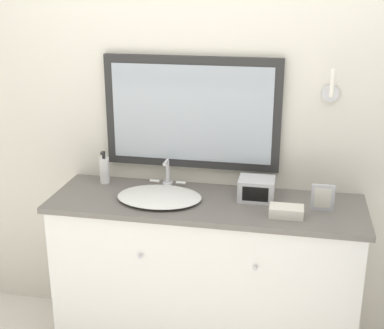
# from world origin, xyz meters

# --- Properties ---
(wall_back) EXTENTS (8.00, 0.18, 2.55)m
(wall_back) POSITION_xyz_m (-0.00, 0.58, 1.28)
(wall_back) COLOR silver
(wall_back) RESTS_ON ground_plane
(vanity_counter) EXTENTS (1.66, 0.53, 0.90)m
(vanity_counter) POSITION_xyz_m (0.00, 0.29, 0.45)
(vanity_counter) COLOR white
(vanity_counter) RESTS_ON ground_plane
(sink_basin) EXTENTS (0.45, 0.39, 0.17)m
(sink_basin) POSITION_xyz_m (-0.24, 0.27, 0.92)
(sink_basin) COLOR white
(sink_basin) RESTS_ON vanity_counter
(soap_bottle) EXTENTS (0.06, 0.06, 0.19)m
(soap_bottle) POSITION_xyz_m (-0.61, 0.45, 0.98)
(soap_bottle) COLOR white
(soap_bottle) RESTS_ON vanity_counter
(appliance_box) EXTENTS (0.19, 0.16, 0.12)m
(appliance_box) POSITION_xyz_m (0.26, 0.37, 0.96)
(appliance_box) COLOR #BCBCC1
(appliance_box) RESTS_ON vanity_counter
(picture_frame) EXTENTS (0.11, 0.01, 0.14)m
(picture_frame) POSITION_xyz_m (0.60, 0.28, 0.97)
(picture_frame) COLOR #B2B2B7
(picture_frame) RESTS_ON vanity_counter
(hand_towel_near_sink) EXTENTS (0.17, 0.10, 0.05)m
(hand_towel_near_sink) POSITION_xyz_m (0.42, 0.18, 0.93)
(hand_towel_near_sink) COLOR silver
(hand_towel_near_sink) RESTS_ON vanity_counter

